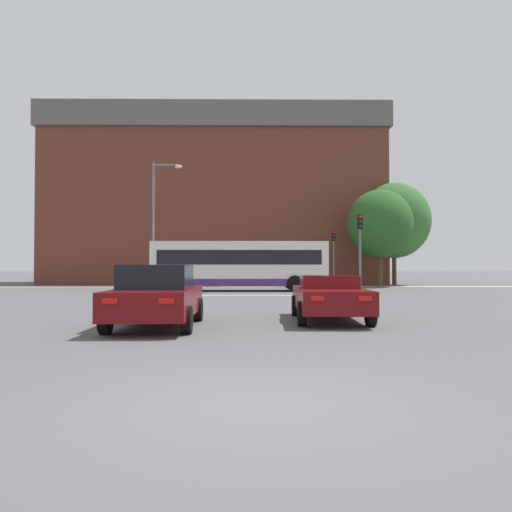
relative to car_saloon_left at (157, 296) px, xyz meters
name	(u,v)px	position (x,y,z in m)	size (l,w,h in m)	color
ground_plane	(256,403)	(2.42, -7.05, -0.79)	(400.00, 400.00, 0.00)	#545456
stop_line_strip	(252,295)	(2.42, 13.94, -0.78)	(9.57, 0.30, 0.01)	silver
far_pavement	(251,287)	(2.42, 25.84, -0.78)	(70.64, 2.50, 0.01)	#A09B91
brick_civic_building	(217,201)	(-0.83, 35.10, 7.09)	(30.40, 12.38, 17.34)	brown
car_saloon_left	(157,296)	(0.00, 0.00, 0.00)	(2.07, 4.46, 1.56)	#600C0F
car_roadster_right	(329,297)	(4.59, 1.45, -0.13)	(2.06, 4.43, 1.27)	#600C0F
bus_crossing_lead	(240,265)	(1.67, 19.15, 0.89)	(11.03, 2.65, 3.11)	silver
traffic_light_far_right	(334,249)	(8.68, 25.14, 2.09)	(0.26, 0.31, 4.28)	slate
traffic_light_near_right	(360,241)	(8.28, 14.20, 2.13)	(0.26, 0.31, 4.36)	slate
street_lamp_junction	(158,214)	(-3.71, 19.88, 4.20)	(1.96, 0.36, 8.34)	slate
pedestrian_waiting	(286,274)	(5.06, 25.00, 0.18)	(0.46, 0.37, 1.65)	brown
pedestrian_walking_east	(208,273)	(-0.99, 26.39, 0.23)	(0.41, 0.25, 1.72)	brown
pedestrian_walking_west	(220,272)	(-0.02, 25.72, 0.31)	(0.39, 0.46, 1.84)	brown
tree_by_building	(394,221)	(14.51, 29.37, 4.67)	(6.08, 6.08, 8.65)	#4C3823
tree_kerbside	(380,224)	(12.38, 25.80, 4.09)	(5.02, 5.02, 7.52)	#4C3823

